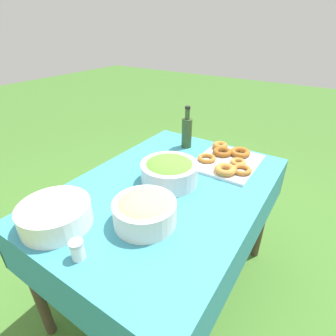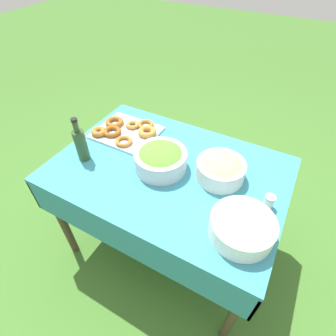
{
  "view_description": "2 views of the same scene",
  "coord_description": "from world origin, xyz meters",
  "px_view_note": "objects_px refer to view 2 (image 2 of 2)",
  "views": [
    {
      "loc": [
        -0.91,
        -0.6,
        1.48
      ],
      "look_at": [
        0.07,
        0.04,
        0.82
      ],
      "focal_mm": 28.0,
      "sensor_mm": 36.0,
      "label": 1
    },
    {
      "loc": [
        -0.5,
        0.92,
        1.77
      ],
      "look_at": [
        -0.01,
        0.02,
        0.79
      ],
      "focal_mm": 28.0,
      "sensor_mm": 36.0,
      "label": 2
    }
  ],
  "objects_px": {
    "salad_bowl": "(161,158)",
    "olive_oil_bottle": "(81,144)",
    "plate_stack": "(242,228)",
    "pasta_bowl": "(221,169)",
    "donut_platter": "(126,131)"
  },
  "relations": [
    {
      "from": "pasta_bowl",
      "to": "donut_platter",
      "type": "xyz_separation_m",
      "value": [
        0.67,
        -0.08,
        -0.04
      ]
    },
    {
      "from": "donut_platter",
      "to": "plate_stack",
      "type": "relative_size",
      "value": 1.44
    },
    {
      "from": "plate_stack",
      "to": "olive_oil_bottle",
      "type": "distance_m",
      "value": 0.94
    },
    {
      "from": "pasta_bowl",
      "to": "plate_stack",
      "type": "distance_m",
      "value": 0.35
    },
    {
      "from": "pasta_bowl",
      "to": "donut_platter",
      "type": "bearing_deg",
      "value": -6.98
    },
    {
      "from": "pasta_bowl",
      "to": "olive_oil_bottle",
      "type": "xyz_separation_m",
      "value": [
        0.73,
        0.23,
        0.04
      ]
    },
    {
      "from": "salad_bowl",
      "to": "donut_platter",
      "type": "relative_size",
      "value": 0.71
    },
    {
      "from": "salad_bowl",
      "to": "olive_oil_bottle",
      "type": "height_order",
      "value": "olive_oil_bottle"
    },
    {
      "from": "olive_oil_bottle",
      "to": "donut_platter",
      "type": "bearing_deg",
      "value": -102.23
    },
    {
      "from": "salad_bowl",
      "to": "olive_oil_bottle",
      "type": "xyz_separation_m",
      "value": [
        0.42,
        0.14,
        0.04
      ]
    },
    {
      "from": "salad_bowl",
      "to": "olive_oil_bottle",
      "type": "bearing_deg",
      "value": 18.68
    },
    {
      "from": "salad_bowl",
      "to": "donut_platter",
      "type": "xyz_separation_m",
      "value": [
        0.36,
        -0.17,
        -0.05
      ]
    },
    {
      "from": "salad_bowl",
      "to": "plate_stack",
      "type": "bearing_deg",
      "value": 158.65
    },
    {
      "from": "donut_platter",
      "to": "olive_oil_bottle",
      "type": "xyz_separation_m",
      "value": [
        0.07,
        0.31,
        0.08
      ]
    },
    {
      "from": "salad_bowl",
      "to": "plate_stack",
      "type": "distance_m",
      "value": 0.55
    }
  ]
}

